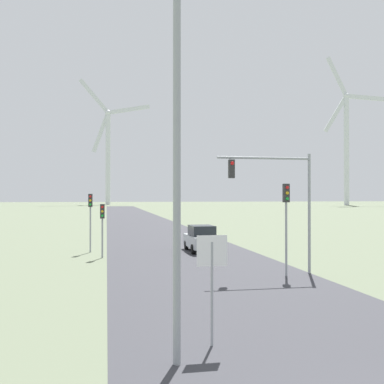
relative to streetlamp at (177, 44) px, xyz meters
name	(u,v)px	position (x,y,z in m)	size (l,w,h in m)	color
road_surface	(149,229)	(3.44, 43.26, -7.37)	(10.00, 240.00, 0.01)	#38383D
streetlamp	(177,44)	(0.00, 0.00, 0.00)	(3.61, 0.32, 12.02)	#93999E
stop_sign_near	(212,268)	(1.08, 1.08, -5.38)	(0.81, 0.07, 2.85)	#93999E
traffic_light_post_near_left	(90,209)	(-2.68, 21.34, -4.43)	(0.28, 0.34, 4.02)	#93999E
traffic_light_post_near_right	(286,209)	(6.94, 10.21, -4.12)	(0.28, 0.33, 4.46)	#93999E
traffic_light_post_mid_left	(102,218)	(-1.85, 18.37, -4.90)	(0.28, 0.34, 3.37)	#93999E
traffic_light_mast_overhead	(278,187)	(6.73, 10.78, -3.08)	(4.83, 0.34, 5.98)	#93999E
car_approaching	(201,239)	(4.89, 20.33, -6.46)	(1.89, 4.14, 1.83)	#B7BCC1
wind_turbine_left	(108,147)	(-0.98, 196.39, 18.73)	(31.97, 2.60, 56.87)	silver
wind_turbine_center	(346,138)	(99.64, 166.28, 21.35)	(28.82, 2.60, 63.58)	silver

